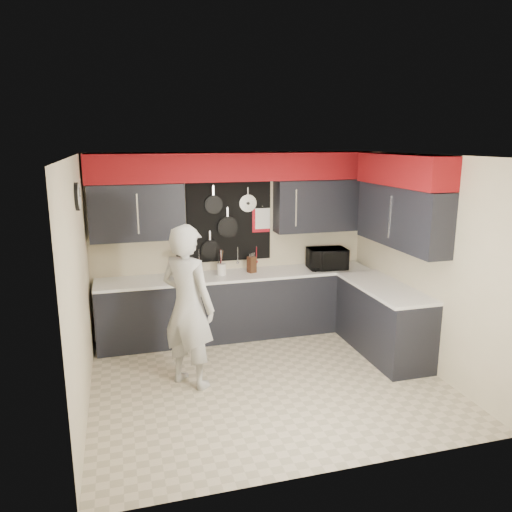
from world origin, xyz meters
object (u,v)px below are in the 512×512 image
object	(u,v)px
knife_block	(252,265)
person	(188,307)
utensil_crock	(222,269)
coffee_maker	(184,265)
microwave	(327,259)

from	to	relation	value
knife_block	person	xyz separation A→B (m)	(-1.09, -1.31, -0.09)
utensil_crock	coffee_maker	world-z (taller)	coffee_maker
knife_block	utensil_crock	bearing A→B (deg)	163.57
microwave	knife_block	xyz separation A→B (m)	(-1.11, 0.09, -0.04)
microwave	coffee_maker	bearing A→B (deg)	-176.22
microwave	knife_block	world-z (taller)	microwave
knife_block	person	world-z (taller)	person
person	knife_block	bearing A→B (deg)	-82.99
microwave	person	bearing A→B (deg)	-146.06
microwave	utensil_crock	size ratio (longest dim) A/B	3.40
knife_block	microwave	bearing A→B (deg)	-24.20
coffee_maker	microwave	bearing A→B (deg)	4.60
microwave	utensil_crock	xyz separation A→B (m)	(-1.56, 0.07, -0.07)
knife_block	coffee_maker	bearing A→B (deg)	163.22
microwave	utensil_crock	world-z (taller)	microwave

